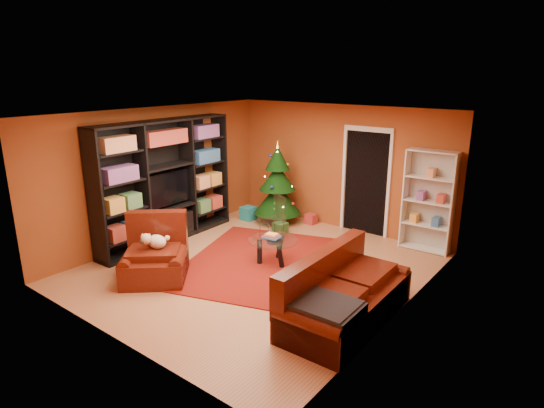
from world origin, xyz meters
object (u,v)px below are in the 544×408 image
Objects in this scene: christmas_tree at (277,183)px; sofa at (347,289)px; media_unit at (165,182)px; gift_box_red at (311,219)px; armchair at (154,255)px; rug at (267,263)px; acrylic_chair at (272,221)px; white_bookshelf at (428,202)px; gift_box_teal at (248,213)px; coffee_table at (273,251)px; gift_box_green at (280,228)px; dog at (157,242)px.

christmas_tree reaches higher than sofa.
gift_box_red is (1.71, 2.56, -1.08)m from media_unit.
armchair reaches higher than gift_box_red.
christmas_tree is at bearing 122.41° from rug.
gift_box_red is at bearing 108.73° from acrylic_chair.
white_bookshelf is (4.22, 2.60, -0.24)m from media_unit.
coffee_table is at bearing -39.36° from gift_box_teal.
media_unit is at bearing -172.85° from rug.
armchair is (-0.34, -2.92, 0.29)m from gift_box_green.
rug is 2.58m from media_unit.
christmas_tree is 6.22× the size of gift_box_teal.
gift_box_red is 1.37m from acrylic_chair.
christmas_tree is (1.07, 2.18, -0.29)m from media_unit.
christmas_tree is 3.18m from white_bookshelf.
armchair is at bearing -87.34° from christmas_tree.
rug is 2.92× the size of armchair.
christmas_tree is 1.08m from gift_box_red.
gift_box_green is 1.13× the size of gift_box_red.
armchair is at bearing -48.42° from media_unit.
dog is 3.14m from sofa.
christmas_tree is 1.01m from gift_box_teal.
gift_box_red is 0.55× the size of dog.
sofa is 3.19m from acrylic_chair.
gift_box_red reaches higher than rug.
christmas_tree is at bearing 142.86° from acrylic_chair.
gift_box_red is at bearing 81.87° from gift_box_green.
coffee_table reaches higher than gift_box_green.
white_bookshelf is 4.87m from dog.
sofa reaches higher than rug.
sofa is (2.58, -3.10, 0.35)m from gift_box_red.
christmas_tree reaches higher than gift_box_teal.
media_unit is 1.84m from dog.
dog is (0.17, -3.42, -0.27)m from christmas_tree.
rug is 0.25m from coffee_table.
media_unit is 12.44× the size of gift_box_green.
gift_box_green is 0.23× the size of armchair.
dog is at bearing -87.21° from christmas_tree.
gift_box_teal is at bearing 75.91° from media_unit.
christmas_tree is (-1.20, 1.90, 0.89)m from rug.
rug is at bearing -143.54° from coffee_table.
rug is at bearing -41.85° from gift_box_teal.
coffee_table reaches higher than gift_box_teal.
media_unit is 2.20m from acrylic_chair.
acrylic_chair reaches higher than gift_box_red.
rug is at bearing -131.66° from white_bookshelf.
rug is at bearing 14.39° from dog.
gift_box_teal is at bearing 56.24° from sofa.
media_unit reaches higher than christmas_tree.
rug is 2.41m from christmas_tree.
acrylic_chair is (-2.58, -1.37, -0.54)m from white_bookshelf.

